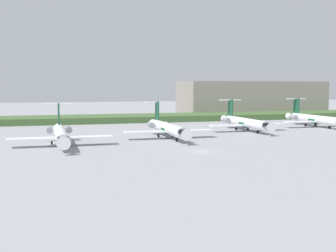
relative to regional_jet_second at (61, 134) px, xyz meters
The scene contains 7 objects.
ground_plane 30.08m from the regional_jet_second, 25.76° to the left, with size 500.00×500.00×0.00m, color #939399.
grass_berm 66.82m from the regional_jet_second, 66.16° to the left, with size 320.00×20.00×2.23m, color #426033.
regional_jet_second is the anchor object (origin of this frame).
regional_jet_third 27.59m from the regional_jet_second, 14.27° to the left, with size 22.81×31.00×9.00m.
regional_jet_fourth 56.27m from the regional_jet_second, 17.84° to the left, with size 22.81×31.00×9.00m.
regional_jet_fifth 84.25m from the regional_jet_second, 15.78° to the left, with size 22.81×31.00×9.00m.
distant_hangar 121.64m from the regional_jet_second, 43.01° to the left, with size 65.51×25.08×15.28m, color gray.
Camera 1 is at (-30.26, -81.18, 13.19)m, focal length 46.01 mm.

